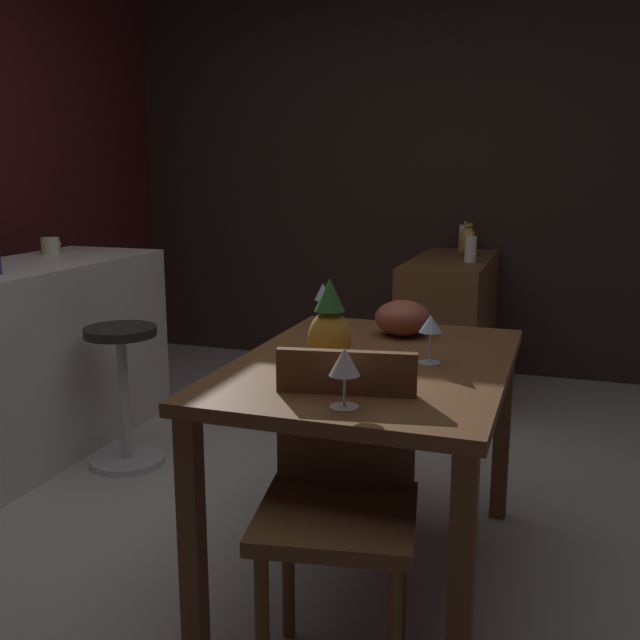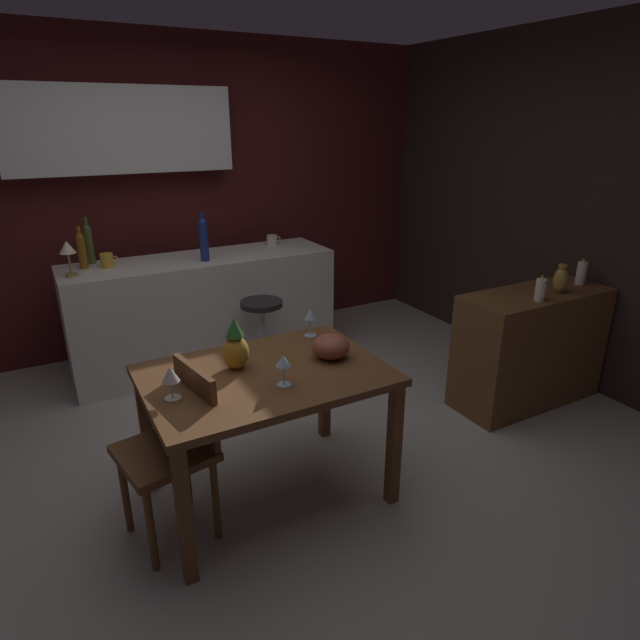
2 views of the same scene
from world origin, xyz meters
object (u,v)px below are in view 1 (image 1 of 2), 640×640
Objects in this scene: wine_glass_left at (323,294)px; fruit_bowl at (403,318)px; pillar_candle_tall at (471,249)px; bar_stool at (124,392)px; cup_cream at (51,246)px; pillar_candle_short at (464,238)px; vase_brass at (468,241)px; pineapple_centerpiece at (329,329)px; wine_glass_center at (431,326)px; sideboard_cabinet at (449,327)px; chair_near_window at (340,498)px; dining_table at (373,389)px; wine_glass_right at (345,364)px.

wine_glass_left is 0.83× the size of fruit_bowl.
bar_stool is at bearing 135.82° from pillar_candle_tall.
cup_cream is 2.25m from pillar_candle_tall.
bar_stool is 3.20× the size of fruit_bowl.
vase_brass reaches higher than pillar_candle_short.
pineapple_centerpiece is 2.18× the size of cup_cream.
wine_glass_center reaches higher than fruit_bowl.
pineapple_centerpiece reaches higher than sideboard_cabinet.
vase_brass is (0.26, 0.05, 0.02)m from pillar_candle_tall.
pillar_candle_short reaches higher than chair_near_window.
wine_glass_left is (0.42, 0.31, 0.22)m from dining_table.
pillar_candle_short is (1.94, -1.24, 0.56)m from bar_stool.
bar_stool is 4.05× the size of wine_glass_right.
dining_table is 0.26m from pineapple_centerpiece.
wine_glass_center is 2.16m from vase_brass.
cup_cream reaches higher than fruit_bowl.
vase_brass is (2.65, 0.05, 0.06)m from wine_glass_right.
wine_glass_left is 0.63m from wine_glass_center.
dining_table is 4.38× the size of pineapple_centerpiece.
sideboard_cabinet is at bearing 6.94° from wine_glass_center.
dining_table is 1.09× the size of sideboard_cabinet.
pillar_candle_short is 0.31m from vase_brass.
wine_glass_left is 0.57m from pineapple_centerpiece.
cup_cream is at bearing 54.93° from chair_near_window.
pillar_candle_tall is 0.57m from pillar_candle_short.
wine_glass_right is at bearing -124.84° from cup_cream.
pineapple_centerpiece reaches higher than pillar_candle_short.
sideboard_cabinet is 2.21m from pineapple_centerpiece.
wine_glass_right is 0.85m from fruit_bowl.
wine_glass_right is 0.84× the size of pillar_candle_short.
pineapple_centerpiece is at bearing 22.13° from chair_near_window.
sideboard_cabinet reaches higher than bar_stool.
bar_stool is at bearing -120.95° from cup_cream.
pineapple_centerpiece is (-2.16, 0.04, 0.45)m from sideboard_cabinet.
sideboard_cabinet reaches higher than dining_table.
chair_near_window is at bearing -158.72° from wine_glass_left.
wine_glass_center is 1.90m from pillar_candle_tall.
vase_brass is at bearing -57.60° from cup_cream.
pillar_candle_short is at bearing 1.96° from fruit_bowl.
wine_glass_left reaches higher than sideboard_cabinet.
pillar_candle_short is (2.95, 0.11, 0.05)m from wine_glass_right.
sideboard_cabinet is at bearing 2.73° from wine_glass_right.
wine_glass_left is at bearing 20.68° from pineapple_centerpiece.
bar_stool is 3.42× the size of pillar_candle_short.
wine_glass_center is at bearing -65.58° from pineapple_centerpiece.
chair_near_window is 4.58× the size of pillar_candle_short.
wine_glass_left is at bearing 21.28° from chair_near_window.
sideboard_cabinet is at bearing 178.53° from pillar_candle_short.
chair_near_window is 1.34× the size of bar_stool.
dining_table is 0.28m from wine_glass_center.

